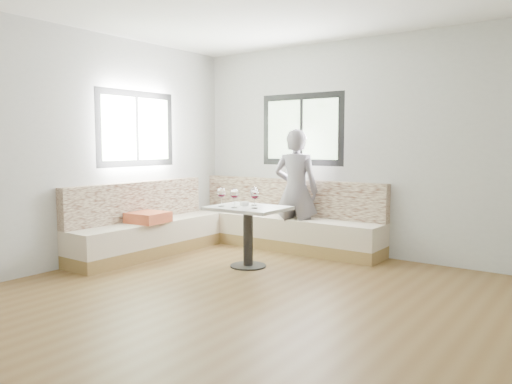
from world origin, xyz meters
TOP-DOWN VIEW (x-y plane):
  - room at (-0.08, 0.08)m, footprint 5.01×5.01m
  - banquette at (-1.59, 1.62)m, footprint 2.90×2.80m
  - table at (-0.79, 1.09)m, footprint 0.89×0.70m
  - person at (-0.78, 2.15)m, footprint 0.68×0.53m
  - olive_ramekin at (-0.88, 1.15)m, footprint 0.11×0.11m
  - wine_glass_a at (-1.05, 0.92)m, footprint 0.10×0.10m
  - wine_glass_b at (-0.85, 0.91)m, footprint 0.10×0.10m
  - wine_glass_c at (-0.63, 1.01)m, footprint 0.10×0.10m
  - wine_glass_d at (-0.79, 1.22)m, footprint 0.10×0.10m

SIDE VIEW (x-z plane):
  - banquette at x=-1.59m, z-range -0.14..0.81m
  - table at x=-0.79m, z-range 0.18..0.90m
  - olive_ramekin at x=-0.88m, z-range 0.72..0.76m
  - person at x=-0.78m, z-range 0.00..1.65m
  - wine_glass_a at x=-1.05m, z-range 0.76..0.99m
  - wine_glass_b at x=-0.85m, z-range 0.76..0.99m
  - wine_glass_c at x=-0.63m, z-range 0.76..0.99m
  - wine_glass_d at x=-0.79m, z-range 0.76..0.99m
  - room at x=-0.08m, z-range 0.01..2.82m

